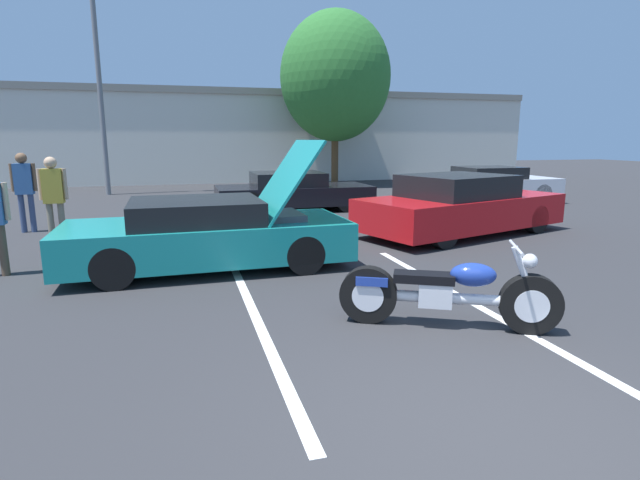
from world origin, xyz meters
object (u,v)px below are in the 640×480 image
object	(u,v)px
motorcycle	(447,293)
parked_car_mid_row	(460,206)
spectator_midground	(24,185)
parked_car_right_row	(492,186)
show_car_hood_open	(210,234)
parked_car_left_row	(292,192)
spectator_by_show_car	(53,193)
light_pole	(101,75)
tree_background	(335,77)

from	to	relation	value
motorcycle	parked_car_mid_row	xyz separation A→B (m)	(3.14, 4.93, 0.22)
spectator_midground	parked_car_right_row	bearing A→B (deg)	7.24
show_car_hood_open	spectator_midground	world-z (taller)	show_car_hood_open
show_car_hood_open	parked_car_left_row	bearing A→B (deg)	64.67
parked_car_right_row	spectator_by_show_car	size ratio (longest dim) A/B	2.44
light_pole	spectator_by_show_car	distance (m)	10.16
parked_car_right_row	parked_car_left_row	distance (m)	6.61
light_pole	parked_car_mid_row	size ratio (longest dim) A/B	1.54
parked_car_right_row	parked_car_left_row	size ratio (longest dim) A/B	0.95
light_pole	motorcycle	size ratio (longest dim) A/B	3.58
light_pole	spectator_midground	distance (m)	8.54
motorcycle	spectator_midground	world-z (taller)	spectator_midground
tree_background	motorcycle	size ratio (longest dim) A/B	3.42
show_car_hood_open	spectator_by_show_car	bearing A→B (deg)	135.71
tree_background	show_car_hood_open	xyz separation A→B (m)	(-6.47, -13.88, -4.19)
show_car_hood_open	parked_car_left_row	world-z (taller)	show_car_hood_open
parked_car_mid_row	parked_car_right_row	distance (m)	5.94
tree_background	motorcycle	bearing A→B (deg)	-103.37
parked_car_left_row	parked_car_mid_row	bearing A→B (deg)	-59.94
parked_car_right_row	spectator_by_show_car	world-z (taller)	spectator_by_show_car
parked_car_right_row	spectator_midground	distance (m)	13.25
motorcycle	show_car_hood_open	xyz separation A→B (m)	(-2.36, 3.41, 0.17)
motorcycle	spectator_by_show_car	size ratio (longest dim) A/B	1.27
parked_car_left_row	show_car_hood_open	bearing A→B (deg)	-113.98
motorcycle	show_car_hood_open	world-z (taller)	show_car_hood_open
parked_car_mid_row	spectator_by_show_car	world-z (taller)	spectator_by_show_car
tree_background	parked_car_left_row	world-z (taller)	tree_background
spectator_by_show_car	spectator_midground	distance (m)	2.00
light_pole	spectator_by_show_car	size ratio (longest dim) A/B	4.56
light_pole	parked_car_mid_row	world-z (taller)	light_pole
spectator_midground	motorcycle	bearing A→B (deg)	-51.74
tree_background	parked_car_right_row	world-z (taller)	tree_background
parked_car_mid_row	parked_car_right_row	world-z (taller)	parked_car_mid_row
parked_car_mid_row	spectator_by_show_car	xyz separation A→B (m)	(-8.30, 1.07, 0.42)
parked_car_right_row	parked_car_left_row	world-z (taller)	parked_car_right_row
tree_background	parked_car_left_row	xyz separation A→B (m)	(-3.70, -7.64, -4.21)
tree_background	parked_car_left_row	size ratio (longest dim) A/B	1.69
show_car_hood_open	light_pole	bearing A→B (deg)	102.22
tree_background	motorcycle	world-z (taller)	tree_background
motorcycle	tree_background	bearing A→B (deg)	103.52
tree_background	parked_car_right_row	bearing A→B (deg)	-69.69
light_pole	parked_car_left_row	world-z (taller)	light_pole
parked_car_mid_row	spectator_by_show_car	bearing A→B (deg)	154.78
show_car_hood_open	parked_car_mid_row	bearing A→B (deg)	14.09
parked_car_right_row	spectator_midground	size ratio (longest dim) A/B	2.39
tree_background	motorcycle	xyz separation A→B (m)	(-4.11, -17.29, -4.37)
light_pole	spectator_midground	size ratio (longest dim) A/B	4.46
light_pole	spectator_midground	bearing A→B (deg)	-95.83
light_pole	parked_car_right_row	distance (m)	14.30
show_car_hood_open	parked_car_left_row	size ratio (longest dim) A/B	1.01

